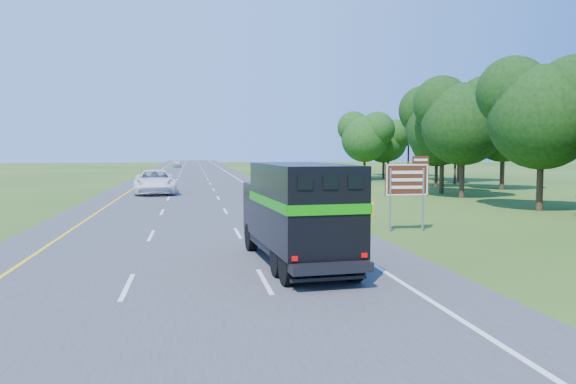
% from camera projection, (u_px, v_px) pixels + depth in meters
% --- Properties ---
extents(ground, '(300.00, 300.00, 0.00)m').
position_uv_depth(ground, '(198.00, 306.00, 13.17)').
color(ground, '#254111').
rests_on(ground, ground).
extents(road, '(15.00, 260.00, 0.04)m').
position_uv_depth(road, '(193.00, 182.00, 62.30)').
color(road, '#38383A').
rests_on(road, ground).
extents(lane_markings, '(11.15, 260.00, 0.01)m').
position_uv_depth(lane_markings, '(193.00, 182.00, 62.30)').
color(lane_markings, yellow).
rests_on(lane_markings, road).
extents(tree_wall_right, '(16.00, 100.00, 12.00)m').
position_uv_depth(tree_wall_right, '(509.00, 121.00, 46.60)').
color(tree_wall_right, black).
rests_on(tree_wall_right, ground).
extents(horse_truck, '(2.77, 7.36, 3.19)m').
position_uv_depth(horse_truck, '(298.00, 211.00, 17.45)').
color(horse_truck, black).
rests_on(horse_truck, road).
extents(white_suv, '(3.76, 7.27, 1.96)m').
position_uv_depth(white_suv, '(155.00, 182.00, 45.98)').
color(white_suv, white).
rests_on(white_suv, road).
extents(far_car, '(1.66, 4.07, 1.38)m').
position_uv_depth(far_car, '(177.00, 164.00, 115.81)').
color(far_car, silver).
rests_on(far_car, road).
extents(exit_sign, '(1.99, 0.16, 3.38)m').
position_uv_depth(exit_sign, '(408.00, 183.00, 24.87)').
color(exit_sign, gray).
rests_on(exit_sign, ground).
extents(delineator, '(0.08, 0.05, 1.01)m').
position_uv_depth(delineator, '(373.00, 208.00, 29.99)').
color(delineator, orange).
rests_on(delineator, ground).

